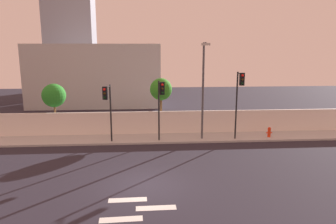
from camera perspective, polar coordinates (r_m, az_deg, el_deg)
ground_plane at (r=16.89m, az=-4.17°, el=-12.99°), size 80.00×80.00×0.00m
sidewalk at (r=24.56m, az=-4.19°, el=-4.82°), size 36.00×2.40×0.15m
perimeter_wall at (r=25.55m, az=-4.22°, el=-1.91°), size 36.00×0.18×1.80m
crosswalk_marking at (r=13.63m, az=-4.87°, el=-19.43°), size 3.65×4.75×0.01m
traffic_light_left at (r=22.74m, az=-10.80°, el=1.86°), size 0.46×1.37×4.21m
traffic_light_center at (r=22.70m, az=-1.34°, el=2.49°), size 0.43×1.18×4.47m
traffic_light_right at (r=23.62m, az=12.68°, el=3.58°), size 0.35×1.23×5.08m
street_lamp_curbside at (r=23.38m, az=6.36°, el=5.09°), size 0.62×2.05×7.19m
fire_hydrant at (r=25.84m, az=17.71°, el=-3.38°), size 0.44×0.26×0.78m
roadside_tree_leftmost at (r=27.05m, az=-19.82°, el=2.78°), size 1.89×1.89×4.14m
roadside_tree_midleft at (r=26.02m, az=-1.28°, el=4.03°), size 1.81×1.81×4.52m
low_building_distant at (r=39.43m, az=-12.82°, el=6.50°), size 15.36×6.00×7.35m
tower_on_skyline at (r=52.49m, az=-17.43°, el=18.43°), size 7.17×5.00×27.33m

